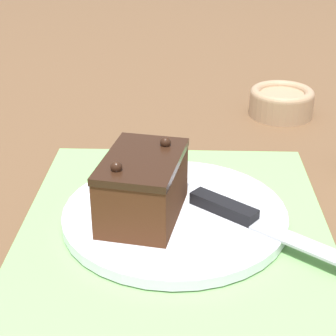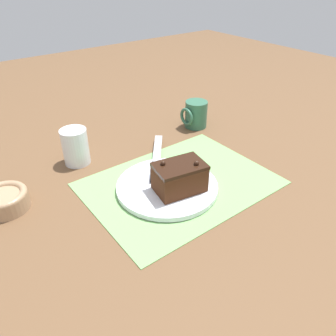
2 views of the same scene
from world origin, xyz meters
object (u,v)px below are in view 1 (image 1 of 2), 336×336
small_bowl (281,101)px  cake_plate (176,215)px  chocolate_cake (143,187)px  serving_knife (256,221)px

small_bowl → cake_plate: bearing=154.0°
small_bowl → chocolate_cake: bearing=150.0°
chocolate_cake → serving_knife: chocolate_cake is taller
serving_knife → cake_plate: bearing=-69.7°
serving_knife → small_bowl: (0.36, -0.08, 0.00)m
serving_knife → small_bowl: small_bowl is taller
chocolate_cake → small_bowl: (0.35, -0.20, -0.03)m
cake_plate → small_bowl: size_ratio=2.41×
chocolate_cake → serving_knife: 0.13m
small_bowl → serving_knife: bearing=167.7°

